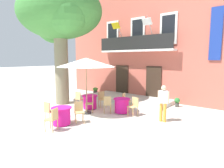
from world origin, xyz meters
TOP-DOWN VIEW (x-y plane):
  - ground_plane at (0.00, 0.00)m, footprint 120.00×120.00m
  - building_facade at (-0.48, 6.99)m, footprint 13.00×5.09m
  - entrance_step_platform at (-0.48, 3.93)m, footprint 5.71×2.14m
  - plane_tree at (-3.33, 0.65)m, footprint 5.41×4.75m
  - cafe_table_near_tree at (0.93, 1.18)m, footprint 0.86×0.86m
  - cafe_chair_near_tree_0 at (1.69, 1.15)m, footprint 0.45×0.45m
  - cafe_chair_near_tree_1 at (0.67, 1.89)m, footprint 0.49×0.49m
  - cafe_chair_near_tree_2 at (0.43, 0.62)m, footprint 0.57×0.57m
  - cafe_table_middle at (-0.95, 0.74)m, footprint 0.86×0.86m
  - cafe_chair_middle_0 at (-0.39, 0.24)m, footprint 0.57×0.57m
  - cafe_chair_middle_1 at (-0.67, 1.44)m, footprint 0.54×0.54m
  - cafe_chair_middle_2 at (-1.70, 0.62)m, footprint 0.42×0.42m
  - cafe_table_front at (0.00, -1.90)m, footprint 0.86×0.86m
  - cafe_chair_front_0 at (0.35, -1.23)m, footprint 0.55×0.55m
  - cafe_chair_front_1 at (-0.74, -2.02)m, footprint 0.42×0.42m
  - cafe_chair_front_2 at (0.35, -2.57)m, footprint 0.52×0.52m
  - cafe_umbrella at (-0.39, -0.05)m, footprint 2.90×2.90m
  - ground_planter_left at (-3.68, 4.04)m, footprint 0.42×0.42m
  - ground_planter_right at (2.73, 4.22)m, footprint 0.31×0.31m
  - pedestrian_near_entrance at (3.20, 1.18)m, footprint 0.53×0.37m

SIDE VIEW (x-z plane):
  - ground_plane at x=0.00m, z-range 0.00..0.00m
  - entrance_step_platform at x=-0.48m, z-range 0.00..0.25m
  - ground_planter_right at x=2.73m, z-range 0.03..0.58m
  - ground_planter_left at x=-3.68m, z-range 0.04..0.61m
  - cafe_table_near_tree at x=0.93m, z-range 0.01..0.77m
  - cafe_table_middle at x=-0.95m, z-range 0.01..0.77m
  - cafe_table_front at x=0.00m, z-range 0.01..0.77m
  - cafe_chair_near_tree_0 at x=1.69m, z-range 0.07..0.98m
  - cafe_chair_near_tree_1 at x=0.67m, z-range 0.07..0.98m
  - cafe_chair_near_tree_2 at x=0.43m, z-range 0.07..0.98m
  - cafe_chair_middle_0 at x=-0.39m, z-range 0.07..0.98m
  - cafe_chair_middle_1 at x=-0.67m, z-range 0.07..0.98m
  - cafe_chair_middle_2 at x=-1.70m, z-range 0.07..0.98m
  - cafe_chair_front_0 at x=0.35m, z-range 0.07..0.98m
  - cafe_chair_front_1 at x=-0.74m, z-range 0.07..0.98m
  - cafe_chair_front_2 at x=0.35m, z-range 0.07..0.98m
  - pedestrian_near_entrance at x=3.20m, z-range 0.11..1.75m
  - cafe_umbrella at x=-0.39m, z-range 1.19..4.04m
  - building_facade at x=-0.48m, z-range 0.00..7.50m
  - plane_tree at x=-3.33m, z-range 1.80..8.94m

